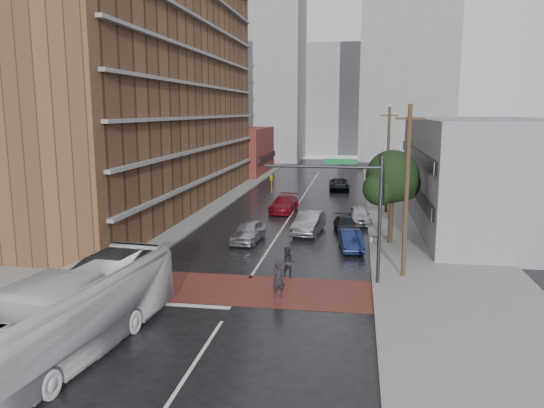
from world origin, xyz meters
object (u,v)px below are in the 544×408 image
(car_travel_c, at_px, (284,204))
(car_parked_mid, at_px, (346,224))
(car_travel_a, at_px, (248,231))
(car_parked_far, at_px, (359,215))
(pedestrian_b, at_px, (288,263))
(suv_travel, at_px, (339,184))
(pedestrian_a, at_px, (279,280))
(car_travel_b, at_px, (309,223))
(car_parked_near, at_px, (351,240))
(transit_bus, at_px, (73,313))

(car_travel_c, bearing_deg, car_parked_mid, -47.15)
(car_travel_a, height_order, car_parked_far, car_travel_a)
(pedestrian_b, xyz_separation_m, suv_travel, (1.69, 35.44, -0.19))
(car_travel_a, bearing_deg, car_parked_mid, 36.80)
(suv_travel, height_order, car_parked_mid, suv_travel)
(pedestrian_a, bearing_deg, car_parked_far, 54.77)
(car_parked_mid, bearing_deg, car_travel_c, 119.78)
(car_travel_b, bearing_deg, car_parked_mid, 27.66)
(car_travel_b, bearing_deg, suv_travel, 94.09)
(car_parked_near, xyz_separation_m, car_parked_far, (0.59, 9.08, 0.07))
(transit_bus, bearing_deg, car_travel_b, 77.90)
(transit_bus, distance_m, suv_travel, 47.38)
(car_parked_near, height_order, car_parked_far, car_parked_far)
(car_parked_near, bearing_deg, pedestrian_a, -116.55)
(pedestrian_a, height_order, car_parked_near, pedestrian_a)
(pedestrian_b, distance_m, suv_travel, 35.48)
(car_travel_a, bearing_deg, pedestrian_b, -58.92)
(car_parked_near, relative_size, car_parked_mid, 1.00)
(car_parked_far, bearing_deg, suv_travel, 91.74)
(car_travel_b, distance_m, car_travel_c, 9.31)
(car_parked_mid, height_order, car_parked_far, car_parked_far)
(car_travel_b, xyz_separation_m, car_parked_mid, (2.86, 1.04, -0.25))
(car_travel_b, relative_size, car_travel_c, 0.98)
(car_travel_b, distance_m, car_parked_far, 6.00)
(pedestrian_b, relative_size, car_travel_b, 0.35)
(pedestrian_b, distance_m, car_travel_c, 20.49)
(pedestrian_b, xyz_separation_m, car_parked_far, (4.13, 16.05, -0.15))
(car_travel_a, relative_size, suv_travel, 0.90)
(transit_bus, xyz_separation_m, car_parked_mid, (10.19, 23.67, -1.10))
(pedestrian_b, height_order, car_parked_far, pedestrian_b)
(car_travel_b, xyz_separation_m, suv_travel, (1.52, 23.91, -0.14))
(transit_bus, height_order, car_travel_a, transit_bus)
(pedestrian_b, xyz_separation_m, car_travel_a, (-4.05, 8.10, -0.11))
(transit_bus, height_order, suv_travel, transit_bus)
(car_travel_a, bearing_deg, suv_travel, 82.69)
(transit_bus, relative_size, suv_travel, 2.37)
(car_travel_b, distance_m, car_parked_mid, 3.05)
(car_travel_a, distance_m, car_parked_mid, 8.37)
(car_travel_a, xyz_separation_m, car_parked_mid, (7.08, 4.47, -0.19))
(car_travel_b, relative_size, car_parked_far, 1.17)
(transit_bus, bearing_deg, pedestrian_b, 63.05)
(transit_bus, distance_m, car_parked_near, 21.02)
(transit_bus, relative_size, car_travel_b, 2.35)
(pedestrian_a, distance_m, pedestrian_b, 3.36)
(car_parked_far, bearing_deg, car_travel_b, -136.68)
(transit_bus, distance_m, car_parked_far, 29.41)
(car_travel_a, relative_size, car_parked_far, 1.05)
(car_travel_c, bearing_deg, suv_travel, 77.19)
(pedestrian_a, relative_size, car_parked_far, 0.43)
(pedestrian_b, relative_size, car_parked_mid, 0.44)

